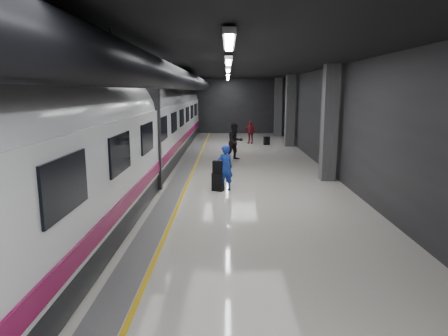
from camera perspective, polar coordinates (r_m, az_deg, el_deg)
ground at (r=14.07m, az=-1.86°, el=-3.43°), size 40.00×40.00×0.00m
platform_hall at (r=14.60m, az=-2.93°, el=11.10°), size 10.02×40.02×4.51m
train at (r=14.22m, az=-15.15°, el=4.82°), size 3.05×38.00×4.05m
traveler_main at (r=14.11m, az=0.13°, el=0.02°), size 0.70×0.58×1.64m
suitcase_main at (r=14.15m, az=-0.87°, el=-2.00°), size 0.46×0.38×0.65m
shoulder_bag at (r=14.03m, az=-0.94°, el=0.15°), size 0.37×0.29×0.43m
traveler_far_a at (r=20.54m, az=1.59°, el=3.79°), size 1.15×1.08×1.87m
traveler_far_b at (r=27.13m, az=3.78°, el=5.15°), size 0.97×0.67×1.53m
suitcase_far at (r=26.46m, az=6.12°, el=3.89°), size 0.43×0.36×0.54m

